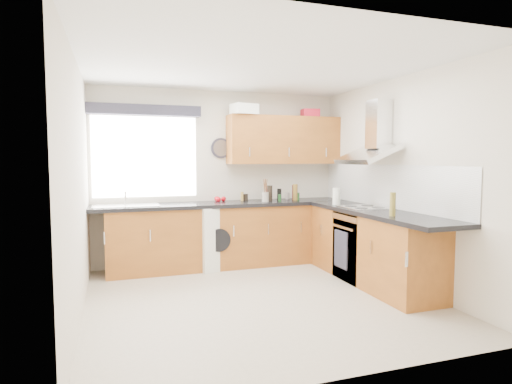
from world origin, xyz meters
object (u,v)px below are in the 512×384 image
object	(u,v)px
oven	(364,246)
extractor_hood	(373,139)
upper_cabinets	(284,140)
washing_machine	(214,236)

from	to	relation	value
oven	extractor_hood	world-z (taller)	extractor_hood
extractor_hood	upper_cabinets	xyz separation A→B (m)	(-0.65, 1.33, 0.03)
oven	washing_machine	size ratio (longest dim) A/B	0.98
oven	extractor_hood	size ratio (longest dim) A/B	1.09
extractor_hood	upper_cabinets	bearing A→B (deg)	116.13
oven	extractor_hood	distance (m)	1.35
upper_cabinets	washing_machine	world-z (taller)	upper_cabinets
extractor_hood	oven	bearing A→B (deg)	180.00
extractor_hood	upper_cabinets	world-z (taller)	upper_cabinets
extractor_hood	washing_machine	world-z (taller)	extractor_hood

